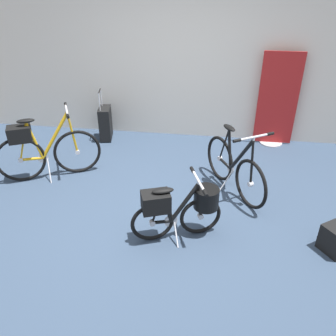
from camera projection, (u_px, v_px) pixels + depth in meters
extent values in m
plane|color=#2D3D51|center=(156.00, 218.00, 3.96)|extent=(6.78, 6.78, 0.00)
cube|color=silver|center=(181.00, 47.00, 5.29)|extent=(6.78, 0.10, 2.88)
cylinder|color=#B7B7BC|center=(271.00, 142.00, 5.66)|extent=(0.36, 0.36, 0.02)
cube|color=#A51E1E|center=(278.00, 100.00, 5.30)|extent=(0.60, 0.02, 1.44)
torus|color=black|center=(200.00, 216.00, 3.63)|extent=(0.43, 0.19, 0.45)
cylinder|color=#B7B7BC|center=(200.00, 216.00, 3.63)|extent=(0.07, 0.07, 0.06)
torus|color=black|center=(152.00, 223.00, 3.54)|extent=(0.43, 0.19, 0.45)
cylinder|color=#B7B7BC|center=(152.00, 223.00, 3.54)|extent=(0.07, 0.07, 0.06)
cylinder|color=black|center=(162.00, 222.00, 3.56)|extent=(0.20, 0.10, 0.05)
cylinder|color=black|center=(184.00, 203.00, 3.50)|extent=(0.31, 0.15, 0.44)
cylinder|color=black|center=(167.00, 207.00, 3.48)|extent=(0.12, 0.08, 0.38)
cylinder|color=black|center=(162.00, 222.00, 3.56)|extent=(0.19, 0.09, 0.04)
cylinder|color=black|center=(199.00, 201.00, 3.53)|extent=(0.08, 0.05, 0.41)
cylinder|color=black|center=(157.00, 208.00, 3.46)|extent=(0.13, 0.07, 0.37)
ellipsoid|color=black|center=(163.00, 191.00, 3.37)|extent=(0.24, 0.16, 0.05)
cylinder|color=#B7B7BC|center=(198.00, 183.00, 3.41)|extent=(0.03, 0.03, 0.04)
cylinder|color=#B7B7BC|center=(199.00, 181.00, 3.40)|extent=(0.18, 0.42, 0.03)
cylinder|color=black|center=(205.00, 193.00, 3.22)|extent=(0.07, 0.10, 0.04)
cylinder|color=black|center=(192.00, 170.00, 3.59)|extent=(0.07, 0.10, 0.04)
cylinder|color=#B7B7BC|center=(171.00, 221.00, 3.58)|extent=(0.14, 0.06, 0.14)
cylinder|color=#B7B7BC|center=(176.00, 234.00, 3.57)|extent=(0.08, 0.19, 0.21)
cylinder|color=black|center=(206.00, 198.00, 3.53)|extent=(0.33, 0.33, 0.22)
cube|color=black|center=(156.00, 202.00, 3.42)|extent=(0.33, 0.29, 0.20)
torus|color=black|center=(78.00, 152.00, 4.70)|extent=(0.58, 0.32, 0.63)
cylinder|color=#B7B7BC|center=(78.00, 152.00, 4.70)|extent=(0.08, 0.07, 0.06)
torus|color=black|center=(21.00, 160.00, 4.51)|extent=(0.58, 0.32, 0.63)
cylinder|color=#B7B7BC|center=(21.00, 160.00, 4.51)|extent=(0.08, 0.07, 0.06)
cylinder|color=#BF8C14|center=(32.00, 159.00, 4.55)|extent=(0.27, 0.16, 0.05)
cylinder|color=#BF8C14|center=(55.00, 136.00, 4.49)|extent=(0.40, 0.23, 0.61)
cylinder|color=#BF8C14|center=(35.00, 141.00, 4.44)|extent=(0.15, 0.10, 0.53)
cylinder|color=#BF8C14|center=(32.00, 159.00, 4.55)|extent=(0.26, 0.15, 0.04)
cylinder|color=#BF8C14|center=(72.00, 133.00, 4.55)|extent=(0.09, 0.06, 0.57)
cylinder|color=#BF8C14|center=(23.00, 142.00, 4.40)|extent=(0.17, 0.10, 0.51)
ellipsoid|color=black|center=(25.00, 121.00, 4.29)|extent=(0.24, 0.18, 0.05)
cylinder|color=#B7B7BC|center=(67.00, 112.00, 4.39)|extent=(0.03, 0.03, 0.04)
cylinder|color=#B7B7BC|center=(67.00, 110.00, 4.38)|extent=(0.22, 0.41, 0.03)
cylinder|color=black|center=(68.00, 116.00, 4.20)|extent=(0.07, 0.10, 0.04)
cylinder|color=black|center=(65.00, 104.00, 4.56)|extent=(0.07, 0.10, 0.04)
cylinder|color=#B7B7BC|center=(43.00, 158.00, 4.59)|extent=(0.13, 0.08, 0.14)
cylinder|color=#B7B7BC|center=(49.00, 171.00, 4.61)|extent=(0.10, 0.18, 0.29)
cube|color=black|center=(19.00, 134.00, 4.34)|extent=(0.34, 0.30, 0.20)
torus|color=black|center=(250.00, 184.00, 4.03)|extent=(0.35, 0.53, 0.60)
cylinder|color=#B7B7BC|center=(250.00, 184.00, 4.03)|extent=(0.07, 0.08, 0.06)
torus|color=black|center=(220.00, 158.00, 4.58)|extent=(0.35, 0.53, 0.60)
cylinder|color=#B7B7BC|center=(220.00, 158.00, 4.58)|extent=(0.07, 0.08, 0.06)
cylinder|color=black|center=(225.00, 163.00, 4.48)|extent=(0.17, 0.24, 0.05)
cylinder|color=black|center=(241.00, 155.00, 4.09)|extent=(0.25, 0.37, 0.58)
cylinder|color=black|center=(230.00, 149.00, 4.30)|extent=(0.11, 0.14, 0.50)
cylinder|color=black|center=(225.00, 163.00, 4.48)|extent=(0.16, 0.24, 0.04)
cylinder|color=black|center=(252.00, 163.00, 3.92)|extent=(0.07, 0.09, 0.54)
cylinder|color=black|center=(224.00, 144.00, 4.40)|extent=(0.11, 0.16, 0.49)
ellipsoid|color=black|center=(229.00, 128.00, 4.21)|extent=(0.19, 0.23, 0.05)
cylinder|color=#B7B7BC|center=(254.00, 139.00, 3.79)|extent=(0.03, 0.03, 0.04)
cylinder|color=#B7B7BC|center=(254.00, 137.00, 3.78)|extent=(0.39, 0.26, 0.03)
cylinder|color=black|center=(237.00, 141.00, 3.71)|extent=(0.10, 0.08, 0.04)
cylinder|color=black|center=(270.00, 134.00, 3.86)|extent=(0.10, 0.08, 0.04)
cylinder|color=#B7B7BC|center=(230.00, 168.00, 4.38)|extent=(0.09, 0.13, 0.14)
cylinder|color=#B7B7BC|center=(225.00, 182.00, 4.38)|extent=(0.17, 0.12, 0.28)
cube|color=black|center=(105.00, 123.00, 5.68)|extent=(0.24, 0.39, 0.52)
cylinder|color=#B7B7BC|center=(99.00, 102.00, 5.37)|extent=(0.02, 0.02, 0.28)
cylinder|color=#B7B7BC|center=(101.00, 97.00, 5.57)|extent=(0.02, 0.02, 0.28)
cylinder|color=black|center=(99.00, 91.00, 5.40)|extent=(0.06, 0.23, 0.02)
cylinder|color=black|center=(109.00, 140.00, 5.70)|extent=(0.04, 0.03, 0.04)
cylinder|color=black|center=(111.00, 134.00, 5.92)|extent=(0.04, 0.03, 0.04)
cube|color=black|center=(335.00, 240.00, 3.43)|extent=(0.32, 0.33, 0.29)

